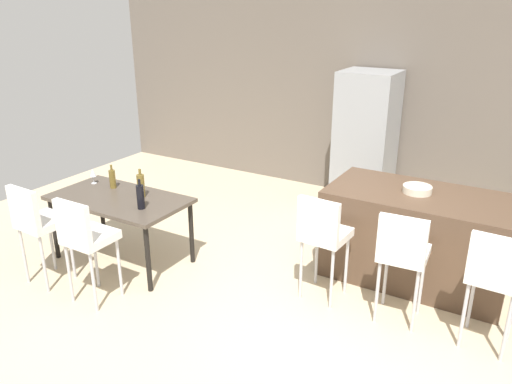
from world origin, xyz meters
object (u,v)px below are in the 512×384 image
(kitchen_island, at_px, (416,236))
(dining_chair_near, at_px, (36,220))
(bar_chair_middle, at_px, (403,251))
(fruit_bowl, at_px, (417,189))
(bar_chair_right, at_px, (495,273))
(wine_bottle_end, at_px, (140,197))
(bar_chair_left, at_px, (323,232))
(dining_chair_far, at_px, (84,235))
(dining_table, at_px, (119,203))
(wine_bottle_far, at_px, (141,186))
(wine_bottle_near, at_px, (112,179))
(wine_glass_left, at_px, (93,173))
(refrigerator, at_px, (366,140))

(kitchen_island, relative_size, dining_chair_near, 1.68)
(bar_chair_middle, distance_m, fruit_bowl, 0.91)
(bar_chair_right, distance_m, wine_bottle_end, 3.24)
(bar_chair_left, relative_size, wine_bottle_end, 3.41)
(dining_chair_far, bearing_deg, bar_chair_right, 19.36)
(dining_table, xyz_separation_m, dining_chair_near, (-0.33, -0.76, 0.03))
(dining_chair_near, bearing_deg, wine_bottle_end, 40.92)
(bar_chair_right, bearing_deg, wine_bottle_far, -175.63)
(bar_chair_right, relative_size, wine_bottle_far, 3.40)
(wine_bottle_far, bearing_deg, kitchen_island, 23.04)
(kitchen_island, bearing_deg, dining_chair_far, -141.14)
(wine_bottle_end, bearing_deg, dining_chair_near, -139.08)
(bar_chair_middle, xyz_separation_m, wine_bottle_end, (-2.48, -0.50, 0.17))
(bar_chair_left, xyz_separation_m, wine_bottle_far, (-1.96, -0.26, 0.17))
(wine_bottle_far, bearing_deg, wine_bottle_near, 174.02)
(kitchen_island, distance_m, dining_chair_far, 3.21)
(dining_table, height_order, dining_chair_far, dining_chair_far)
(bar_chair_left, distance_m, wine_bottle_far, 1.98)
(dining_table, distance_m, dining_chair_near, 0.83)
(kitchen_island, distance_m, wine_bottle_end, 2.78)
(dining_chair_far, height_order, wine_bottle_near, dining_chair_far)
(dining_chair_near, height_order, wine_glass_left, dining_chair_near)
(kitchen_island, height_order, fruit_bowl, fruit_bowl)
(dining_chair_near, distance_m, refrigerator, 4.18)
(wine_bottle_near, bearing_deg, dining_chair_far, -57.93)
(bar_chair_right, distance_m, wine_bottle_far, 3.43)
(dining_chair_near, xyz_separation_m, wine_glass_left, (-0.22, 0.94, 0.17))
(refrigerator, bearing_deg, dining_chair_far, -110.34)
(wine_glass_left, relative_size, fruit_bowl, 0.63)
(wine_glass_left, height_order, fruit_bowl, fruit_bowl)
(dining_table, xyz_separation_m, dining_chair_far, (0.33, -0.76, 0.03))
(kitchen_island, height_order, dining_chair_near, dining_chair_near)
(wine_glass_left, bearing_deg, bar_chair_right, 2.99)
(dining_table, distance_m, wine_bottle_end, 0.48)
(dining_chair_far, height_order, fruit_bowl, dining_chair_far)
(fruit_bowl, bearing_deg, wine_bottle_near, -160.56)
(bar_chair_right, relative_size, wine_bottle_end, 3.41)
(dining_chair_near, xyz_separation_m, fruit_bowl, (3.11, 2.01, 0.26))
(bar_chair_left, height_order, bar_chair_right, same)
(wine_bottle_end, bearing_deg, dining_chair_far, -97.80)
(bar_chair_middle, relative_size, bar_chair_right, 1.00)
(wine_bottle_end, relative_size, wine_glass_left, 1.77)
(bar_chair_left, bearing_deg, fruit_bowl, 54.56)
(wine_bottle_near, xyz_separation_m, wine_bottle_far, (0.46, -0.05, 0.02))
(kitchen_island, distance_m, wine_bottle_near, 3.28)
(dining_chair_far, bearing_deg, bar_chair_left, 32.21)
(wine_glass_left, bearing_deg, bar_chair_left, 4.59)
(dining_chair_far, relative_size, wine_bottle_end, 3.41)
(bar_chair_left, xyz_separation_m, wine_bottle_near, (-2.42, -0.21, 0.15))
(dining_chair_near, height_order, fruit_bowl, dining_chair_near)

